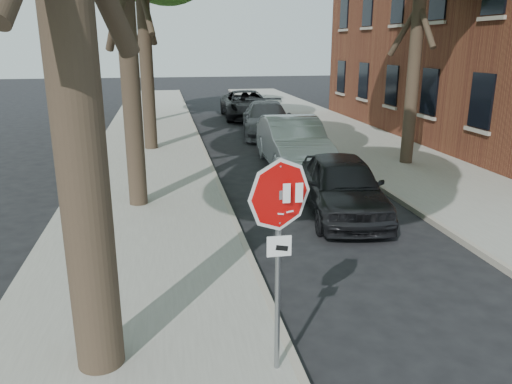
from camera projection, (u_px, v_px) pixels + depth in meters
ground at (331, 369)px, 6.21m from camera, size 120.00×120.00×0.00m
sidewalk_left at (148, 161)px, 17.07m from camera, size 4.00×55.00×0.12m
sidewalk_right at (381, 152)px, 18.56m from camera, size 4.00×55.00×0.12m
curb_left at (207, 159)px, 17.43m from camera, size 0.12×55.00×0.13m
curb_right at (328, 154)px, 18.20m from camera, size 0.12×55.00×0.13m
stop_sign at (279, 227)px, 5.51m from camera, size 0.76×0.34×2.61m
car_a at (342, 186)px, 11.69m from camera, size 2.22×4.35×1.42m
car_b at (293, 143)px, 16.26m from camera, size 1.92×5.02×1.63m
car_c at (267, 119)px, 22.05m from camera, size 2.72×5.29×1.47m
car_d at (246, 105)px, 27.24m from camera, size 2.67×5.45×1.49m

